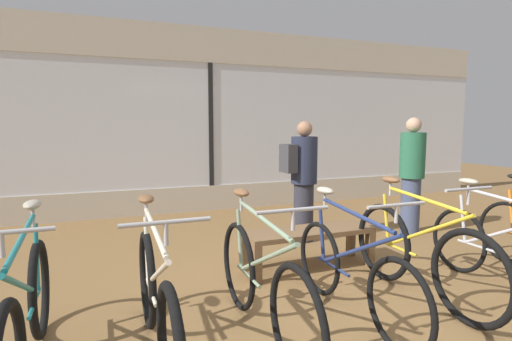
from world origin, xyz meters
TOP-DOWN VIEW (x-y plane):
  - ground_plane at (0.00, 0.00)m, footprint 24.00×24.00m
  - shop_back_wall at (0.00, 4.21)m, footprint 12.00×0.08m
  - bicycle_far_left at (-2.29, -0.06)m, footprint 0.46×1.77m
  - bicycle_left at (-1.54, -0.19)m, footprint 0.46×1.79m
  - bicycle_center_left at (-0.81, -0.16)m, footprint 0.46×1.78m
  - bicycle_center at (-0.03, -0.14)m, footprint 0.46×1.69m
  - bicycle_center_right at (0.73, -0.06)m, footprint 0.46×1.76m
  - bicycle_right at (1.60, -0.18)m, footprint 0.46×1.67m
  - display_bench at (0.19, 0.96)m, footprint 1.40×0.44m
  - customer_near_rack at (0.61, 1.89)m, footprint 0.50×0.37m
  - customer_by_window at (2.20, 1.66)m, footprint 0.44×0.44m

SIDE VIEW (x-z plane):
  - ground_plane at x=0.00m, z-range 0.00..0.00m
  - display_bench at x=0.19m, z-range 0.14..0.56m
  - bicycle_center at x=-0.03m, z-range -0.13..0.88m
  - bicycle_right at x=1.60m, z-range -0.13..0.89m
  - bicycle_far_left at x=-2.29m, z-range -0.13..0.90m
  - bicycle_left at x=-1.54m, z-range -0.13..0.92m
  - bicycle_center_left at x=-0.81m, z-range -0.12..0.92m
  - bicycle_center_right at x=0.73m, z-range -0.12..0.94m
  - customer_near_rack at x=0.61m, z-range 0.06..1.63m
  - customer_by_window at x=2.20m, z-range 0.04..1.67m
  - shop_back_wall at x=0.00m, z-range 0.04..3.24m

